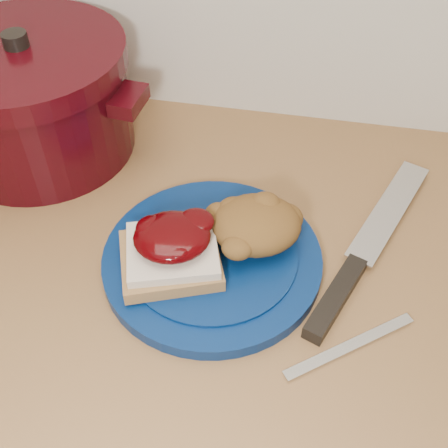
% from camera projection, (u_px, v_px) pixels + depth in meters
% --- Properties ---
extents(base_cabinet, '(4.00, 0.60, 0.86)m').
position_uv_depth(base_cabinet, '(191.00, 421.00, 1.01)').
color(base_cabinet, beige).
rests_on(base_cabinet, floor).
extents(plate, '(0.31, 0.31, 0.02)m').
position_uv_depth(plate, '(212.00, 260.00, 0.65)').
color(plate, '#051F4F').
rests_on(plate, wood_countertop).
extents(sandwich, '(0.13, 0.13, 0.05)m').
position_uv_depth(sandwich, '(171.00, 249.00, 0.61)').
color(sandwich, olive).
rests_on(sandwich, plate).
extents(stuffing_mound, '(0.12, 0.11, 0.05)m').
position_uv_depth(stuffing_mound, '(256.00, 225.00, 0.63)').
color(stuffing_mound, brown).
rests_on(stuffing_mound, plate).
extents(chef_knife, '(0.14, 0.31, 0.02)m').
position_uv_depth(chef_knife, '(352.00, 272.00, 0.63)').
color(chef_knife, black).
rests_on(chef_knife, wood_countertop).
extents(butter_knife, '(0.13, 0.10, 0.00)m').
position_uv_depth(butter_knife, '(350.00, 346.00, 0.58)').
color(butter_knife, silver).
rests_on(butter_knife, wood_countertop).
extents(dutch_oven, '(0.32, 0.29, 0.17)m').
position_uv_depth(dutch_oven, '(32.00, 98.00, 0.75)').
color(dutch_oven, black).
rests_on(dutch_oven, wood_countertop).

